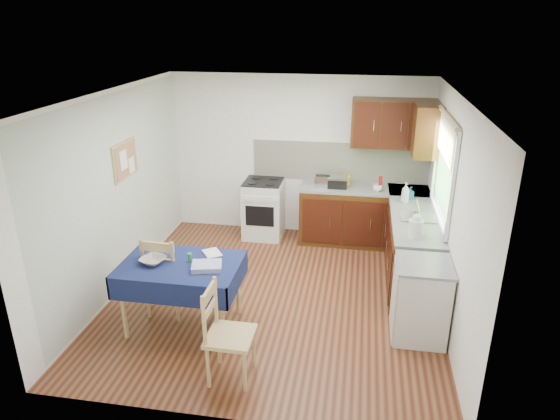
% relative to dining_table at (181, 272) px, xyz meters
% --- Properties ---
extents(floor, '(4.20, 4.20, 0.00)m').
position_rel_dining_table_xyz_m(floor, '(0.90, 0.79, -0.68)').
color(floor, '#471F13').
rests_on(floor, ground).
extents(ceiling, '(4.00, 4.20, 0.02)m').
position_rel_dining_table_xyz_m(ceiling, '(0.90, 0.79, 1.82)').
color(ceiling, silver).
rests_on(ceiling, wall_back).
extents(wall_back, '(4.00, 0.02, 2.50)m').
position_rel_dining_table_xyz_m(wall_back, '(0.90, 2.89, 0.57)').
color(wall_back, silver).
rests_on(wall_back, ground).
extents(wall_front, '(4.00, 0.02, 2.50)m').
position_rel_dining_table_xyz_m(wall_front, '(0.90, -1.31, 0.57)').
color(wall_front, silver).
rests_on(wall_front, ground).
extents(wall_left, '(0.02, 4.20, 2.50)m').
position_rel_dining_table_xyz_m(wall_left, '(-1.10, 0.79, 0.57)').
color(wall_left, silver).
rests_on(wall_left, ground).
extents(wall_right, '(0.02, 4.20, 2.50)m').
position_rel_dining_table_xyz_m(wall_right, '(2.90, 0.79, 0.57)').
color(wall_right, silver).
rests_on(wall_right, ground).
extents(base_cabinets, '(1.90, 2.30, 0.86)m').
position_rel_dining_table_xyz_m(base_cabinets, '(2.26, 2.05, -0.25)').
color(base_cabinets, black).
rests_on(base_cabinets, ground).
extents(worktop_back, '(1.90, 0.60, 0.04)m').
position_rel_dining_table_xyz_m(worktop_back, '(1.95, 2.59, 0.20)').
color(worktop_back, slate).
rests_on(worktop_back, base_cabinets).
extents(worktop_right, '(0.60, 1.70, 0.04)m').
position_rel_dining_table_xyz_m(worktop_right, '(2.60, 1.44, 0.20)').
color(worktop_right, slate).
rests_on(worktop_right, base_cabinets).
extents(worktop_corner, '(0.60, 0.60, 0.04)m').
position_rel_dining_table_xyz_m(worktop_corner, '(2.60, 2.59, 0.20)').
color(worktop_corner, slate).
rests_on(worktop_corner, base_cabinets).
extents(splashback, '(2.70, 0.02, 0.60)m').
position_rel_dining_table_xyz_m(splashback, '(1.55, 2.88, 0.52)').
color(splashback, white).
rests_on(splashback, wall_back).
extents(upper_cabinets, '(1.20, 0.85, 0.70)m').
position_rel_dining_table_xyz_m(upper_cabinets, '(2.43, 2.59, 1.17)').
color(upper_cabinets, black).
rests_on(upper_cabinets, wall_back).
extents(stove, '(0.60, 0.61, 0.92)m').
position_rel_dining_table_xyz_m(stove, '(0.40, 2.59, -0.22)').
color(stove, silver).
rests_on(stove, ground).
extents(window, '(0.04, 1.48, 1.26)m').
position_rel_dining_table_xyz_m(window, '(2.87, 1.49, 0.97)').
color(window, '#264E20').
rests_on(window, wall_right).
extents(fridge, '(0.58, 0.60, 0.89)m').
position_rel_dining_table_xyz_m(fridge, '(2.60, 0.24, -0.24)').
color(fridge, silver).
rests_on(fridge, ground).
extents(corkboard, '(0.04, 0.62, 0.47)m').
position_rel_dining_table_xyz_m(corkboard, '(-1.07, 1.09, 0.92)').
color(corkboard, tan).
rests_on(corkboard, wall_left).
extents(dining_table, '(1.30, 0.88, 0.79)m').
position_rel_dining_table_xyz_m(dining_table, '(0.00, 0.00, 0.00)').
color(dining_table, '#101542').
rests_on(dining_table, ground).
extents(chair_far, '(0.47, 0.47, 1.01)m').
position_rel_dining_table_xyz_m(chair_far, '(-0.27, 0.19, -0.14)').
color(chair_far, tan).
rests_on(chair_far, ground).
extents(chair_near, '(0.44, 0.44, 0.99)m').
position_rel_dining_table_xyz_m(chair_near, '(0.71, -0.77, -0.16)').
color(chair_near, tan).
rests_on(chair_near, ground).
extents(toaster, '(0.25, 0.15, 0.19)m').
position_rel_dining_table_xyz_m(toaster, '(1.33, 2.52, 0.31)').
color(toaster, '#B1B1B6').
rests_on(toaster, worktop_back).
extents(sandwich_press, '(0.28, 0.24, 0.16)m').
position_rel_dining_table_xyz_m(sandwich_press, '(1.55, 2.54, 0.30)').
color(sandwich_press, black).
rests_on(sandwich_press, worktop_back).
extents(sauce_bottle, '(0.05, 0.05, 0.23)m').
position_rel_dining_table_xyz_m(sauce_bottle, '(2.17, 2.44, 0.33)').
color(sauce_bottle, '#B00F0E').
rests_on(sauce_bottle, worktop_back).
extents(yellow_packet, '(0.13, 0.11, 0.15)m').
position_rel_dining_table_xyz_m(yellow_packet, '(1.67, 2.69, 0.29)').
color(yellow_packet, yellow).
rests_on(yellow_packet, worktop_back).
extents(dish_rack, '(0.44, 0.33, 0.21)m').
position_rel_dining_table_xyz_m(dish_rack, '(2.63, 1.48, 0.24)').
color(dish_rack, gray).
rests_on(dish_rack, worktop_right).
extents(kettle, '(0.17, 0.17, 0.28)m').
position_rel_dining_table_xyz_m(kettle, '(2.55, 0.89, 0.35)').
color(kettle, silver).
rests_on(kettle, worktop_right).
extents(cup, '(0.17, 0.17, 0.11)m').
position_rel_dining_table_xyz_m(cup, '(2.14, 2.45, 0.27)').
color(cup, white).
rests_on(cup, worktop_back).
extents(soap_bottle_a, '(0.14, 0.14, 0.28)m').
position_rel_dining_table_xyz_m(soap_bottle_a, '(2.50, 2.03, 0.36)').
color(soap_bottle_a, silver).
rests_on(soap_bottle_a, worktop_right).
extents(soap_bottle_b, '(0.11, 0.11, 0.18)m').
position_rel_dining_table_xyz_m(soap_bottle_b, '(2.58, 2.19, 0.31)').
color(soap_bottle_b, '#1E5FB0').
rests_on(soap_bottle_b, worktop_right).
extents(soap_bottle_c, '(0.14, 0.14, 0.17)m').
position_rel_dining_table_xyz_m(soap_bottle_c, '(2.58, 1.29, 0.30)').
color(soap_bottle_c, '#227F2A').
rests_on(soap_bottle_c, worktop_right).
extents(plate_bowl, '(0.32, 0.32, 0.06)m').
position_rel_dining_table_xyz_m(plate_bowl, '(-0.29, -0.04, 0.14)').
color(plate_bowl, beige).
rests_on(plate_bowl, dining_table).
extents(book, '(0.28, 0.29, 0.02)m').
position_rel_dining_table_xyz_m(book, '(0.21, 0.23, 0.11)').
color(book, white).
rests_on(book, dining_table).
extents(spice_jar, '(0.05, 0.05, 0.10)m').
position_rel_dining_table_xyz_m(spice_jar, '(0.09, 0.06, 0.15)').
color(spice_jar, '#248639').
rests_on(spice_jar, dining_table).
extents(tea_towel, '(0.36, 0.31, 0.06)m').
position_rel_dining_table_xyz_m(tea_towel, '(0.32, -0.06, 0.13)').
color(tea_towel, navy).
rests_on(tea_towel, dining_table).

